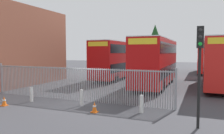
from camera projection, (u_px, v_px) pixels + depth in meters
The scene contains 13 objects.
ground_plane at pixel (127, 85), 21.74m from camera, with size 100.00×100.00×0.00m, color #3D3D42.
palisade_fence at pixel (74, 83), 14.69m from camera, with size 13.30×0.14×2.35m.
double_decker_bus_near_gate at pixel (156, 60), 20.93m from camera, with size 2.54×10.81×4.42m.
double_decker_bus_behind_fence_left at pixel (117, 58), 26.56m from camera, with size 2.54×10.81×4.42m.
double_decker_bus_behind_fence_right at pixel (218, 61), 19.96m from camera, with size 2.54×10.81×4.42m.
double_decker_bus_far_back at pixel (207, 57), 33.11m from camera, with size 2.54×10.81×4.42m.
bollard_near_left at pixel (31, 94), 14.34m from camera, with size 0.20×0.20×0.95m, color silver.
bollard_center_front at pixel (82, 98), 13.30m from camera, with size 0.20×0.20×0.95m, color silver.
bollard_near_right at pixel (141, 104), 11.72m from camera, with size 0.20×0.20×0.95m, color silver.
traffic_cone_mid_forecourt at pixel (4, 101), 13.22m from camera, with size 0.34×0.34×0.59m.
traffic_cone_near_kerb at pixel (94, 107), 11.78m from camera, with size 0.34×0.34×0.59m.
traffic_light_kerbside at pixel (200, 58), 9.14m from camera, with size 0.28×0.33×4.30m.
tree_tall_back at pixel (155, 40), 38.95m from camera, with size 3.83×3.83×8.00m.
Camera 1 is at (6.75, -12.54, 3.26)m, focal length 35.32 mm.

